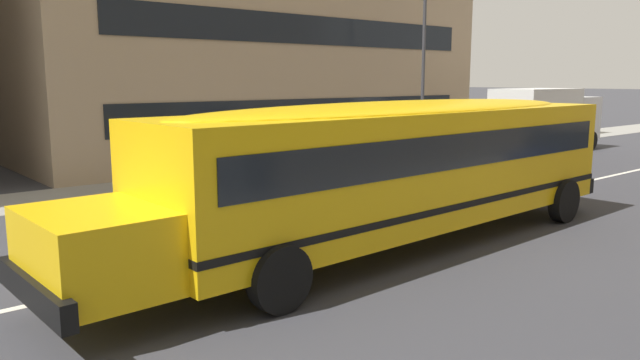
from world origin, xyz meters
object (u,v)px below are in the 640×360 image
(parked_car_silver_under_tree, at_px, (423,146))
(box_truck, at_px, (545,117))
(school_bus, at_px, (398,161))
(street_lamp, at_px, (424,52))

(parked_car_silver_under_tree, xyz_separation_m, box_truck, (8.44, 0.06, 0.70))
(school_bus, bearing_deg, parked_car_silver_under_tree, -143.87)
(school_bus, distance_m, parked_car_silver_under_tree, 10.62)
(street_lamp, bearing_deg, school_bus, -141.43)
(school_bus, relative_size, street_lamp, 1.87)
(school_bus, height_order, parked_car_silver_under_tree, school_bus)
(school_bus, height_order, box_truck, school_bus)
(school_bus, distance_m, box_truck, 18.05)
(school_bus, distance_m, street_lamp, 14.08)
(parked_car_silver_under_tree, height_order, box_truck, box_truck)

